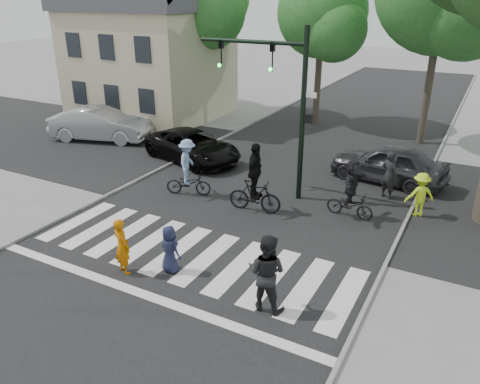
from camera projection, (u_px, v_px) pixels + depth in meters
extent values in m
plane|color=gray|center=(171.00, 271.00, 12.64)|extent=(120.00, 120.00, 0.00)
cube|color=black|center=(254.00, 203.00, 16.69)|extent=(10.00, 70.00, 0.01)
cube|color=black|center=(287.00, 177.00, 19.11)|extent=(70.00, 10.00, 0.01)
cube|color=gray|center=(143.00, 178.00, 18.88)|extent=(0.10, 70.00, 0.10)
cube|color=gray|center=(400.00, 234.00, 14.46)|extent=(0.10, 70.00, 0.10)
cube|color=silver|center=(78.00, 221.00, 15.42)|extent=(0.55, 3.00, 0.01)
cube|color=silver|center=(101.00, 227.00, 14.98)|extent=(0.55, 3.00, 0.01)
cube|color=silver|center=(125.00, 234.00, 14.54)|extent=(0.55, 3.00, 0.01)
cube|color=silver|center=(150.00, 242.00, 14.10)|extent=(0.55, 3.00, 0.01)
cube|color=silver|center=(177.00, 250.00, 13.67)|extent=(0.55, 3.00, 0.01)
cube|color=silver|center=(206.00, 258.00, 13.23)|extent=(0.55, 3.00, 0.01)
cube|color=silver|center=(237.00, 267.00, 12.79)|extent=(0.55, 3.00, 0.01)
cube|color=silver|center=(271.00, 277.00, 12.36)|extent=(0.55, 3.00, 0.01)
cube|color=silver|center=(306.00, 288.00, 11.92)|extent=(0.55, 3.00, 0.01)
cube|color=silver|center=(344.00, 299.00, 11.48)|extent=(0.55, 3.00, 0.01)
cube|color=silver|center=(143.00, 294.00, 11.67)|extent=(10.00, 0.30, 0.01)
cylinder|color=black|center=(303.00, 118.00, 15.96)|extent=(0.18, 0.18, 6.00)
cylinder|color=black|center=(251.00, 42.00, 15.89)|extent=(4.00, 0.14, 0.14)
imported|color=black|center=(272.00, 57.00, 15.71)|extent=(0.16, 0.20, 1.00)
sphere|color=#19E533|center=(270.00, 69.00, 15.77)|extent=(0.14, 0.14, 0.14)
imported|color=black|center=(221.00, 53.00, 16.59)|extent=(0.16, 0.20, 1.00)
sphere|color=#19E533|center=(219.00, 65.00, 16.65)|extent=(0.14, 0.14, 0.14)
cube|color=black|center=(309.00, 119.00, 15.86)|extent=(0.28, 0.18, 0.30)
cube|color=#FF660C|center=(312.00, 119.00, 15.81)|extent=(0.02, 0.14, 0.20)
cube|color=white|center=(304.00, 94.00, 15.64)|extent=(0.90, 0.04, 0.18)
cylinder|color=brown|center=(142.00, 58.00, 30.70)|extent=(0.36, 0.36, 5.95)
sphere|color=#2A6C2E|center=(137.00, 2.00, 29.37)|extent=(5.20, 5.20, 5.20)
sphere|color=#2A6C2E|center=(143.00, 18.00, 28.61)|extent=(3.64, 3.64, 3.64)
cylinder|color=brown|center=(201.00, 60.00, 28.01)|extent=(0.36, 0.36, 6.44)
sphere|color=#2A6C2E|center=(209.00, 11.00, 25.72)|extent=(4.06, 4.06, 4.06)
cylinder|color=brown|center=(318.00, 73.00, 26.01)|extent=(0.36, 0.36, 5.60)
sphere|color=#2A6C2E|center=(322.00, 12.00, 24.75)|extent=(4.80, 4.80, 4.80)
sphere|color=#2A6C2E|center=(334.00, 29.00, 24.06)|extent=(3.36, 3.36, 3.36)
cylinder|color=brown|center=(430.00, 75.00, 22.11)|extent=(0.36, 0.36, 6.72)
sphere|color=#2A6C2E|center=(468.00, 10.00, 19.73)|extent=(4.20, 4.20, 4.20)
cube|color=#B2B186|center=(151.00, 64.00, 27.82)|extent=(8.00, 7.00, 6.00)
cube|color=black|center=(80.00, 93.00, 26.53)|extent=(1.00, 0.06, 1.30)
cube|color=black|center=(73.00, 45.00, 25.51)|extent=(1.00, 0.06, 1.30)
cube|color=black|center=(112.00, 97.00, 25.48)|extent=(1.00, 0.06, 1.30)
cube|color=black|center=(106.00, 47.00, 24.46)|extent=(1.00, 0.06, 1.30)
cube|color=black|center=(147.00, 101.00, 24.43)|extent=(1.00, 0.06, 1.30)
cube|color=black|center=(143.00, 50.00, 23.41)|extent=(1.00, 0.06, 1.30)
cube|color=gray|center=(132.00, 125.00, 25.11)|extent=(2.00, 1.20, 0.80)
imported|color=#C06305|center=(122.00, 246.00, 12.29)|extent=(0.67, 0.54, 1.58)
imported|color=#1A1F39|center=(170.00, 249.00, 12.39)|extent=(0.73, 0.55, 1.34)
imported|color=black|center=(267.00, 273.00, 10.80)|extent=(0.96, 0.76, 1.95)
imported|color=black|center=(189.00, 183.00, 17.28)|extent=(1.77, 1.11, 0.88)
imported|color=#7794BE|center=(188.00, 162.00, 16.94)|extent=(0.96, 1.24, 1.68)
imported|color=black|center=(255.00, 196.00, 15.91)|extent=(1.91, 0.76, 1.11)
imported|color=black|center=(255.00, 171.00, 15.56)|extent=(0.61, 1.18, 1.92)
imported|color=black|center=(350.00, 205.00, 15.55)|extent=(1.63, 0.68, 0.84)
imported|color=black|center=(352.00, 183.00, 15.24)|extent=(0.59, 1.52, 1.60)
imported|color=black|center=(192.00, 146.00, 20.72)|extent=(5.25, 3.51, 1.34)
imported|color=#ADAEB2|center=(100.00, 124.00, 23.56)|extent=(5.30, 3.15, 1.65)
imported|color=#303034|center=(388.00, 163.00, 18.36)|extent=(4.66, 2.35, 1.52)
imported|color=#D1FF20|center=(420.00, 195.00, 15.51)|extent=(1.13, 1.00, 1.52)
imported|color=black|center=(389.00, 175.00, 16.81)|extent=(0.77, 0.66, 1.79)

